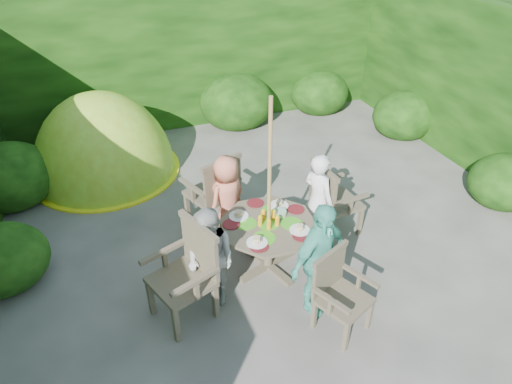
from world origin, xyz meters
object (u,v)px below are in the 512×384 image
object	(u,v)px
garden_chair_back	(215,191)
child_right	(318,200)
patio_table	(269,231)
garden_chair_right	(332,199)
child_left	(211,258)
dome_tent	(108,172)
child_front	(319,260)
garden_chair_left	(188,272)
child_back	(228,198)
garden_chair_front	(338,292)
parasol_pole	(269,192)

from	to	relation	value
garden_chair_back	child_right	xyz separation A→B (m)	(1.09, -0.79, 0.08)
patio_table	garden_chair_right	bearing A→B (deg)	18.92
child_left	dome_tent	distance (m)	3.41
dome_tent	patio_table	bearing A→B (deg)	-47.27
patio_table	garden_chair_back	distance (m)	1.09
patio_table	child_front	size ratio (longest dim) A/B	1.07
garden_chair_left	garden_chair_back	bearing A→B (deg)	132.44
garden_chair_left	child_right	xyz separation A→B (m)	(1.80, 0.58, 0.07)
garden_chair_right	garden_chair_left	distance (m)	2.18
dome_tent	child_left	bearing A→B (deg)	-60.92
patio_table	garden_chair_back	size ratio (longest dim) A/B	1.39
child_front	dome_tent	xyz separation A→B (m)	(-1.84, 3.76, -0.68)
garden_chair_right	child_front	bearing A→B (deg)	139.79
garden_chair_left	child_left	distance (m)	0.29
garden_chair_left	child_back	xyz separation A→B (m)	(0.79, 1.09, 0.03)
patio_table	garden_chair_right	xyz separation A→B (m)	(1.03, 0.35, -0.03)
garden_chair_front	child_right	bearing A→B (deg)	48.37
garden_chair_front	child_back	world-z (taller)	child_back
garden_chair_front	dome_tent	xyz separation A→B (m)	(-1.93, 4.05, -0.46)
child_right	garden_chair_right	bearing A→B (deg)	-85.56
garden_chair_right	garden_chair_left	xyz separation A→B (m)	(-2.07, -0.69, 0.04)
garden_chair_front	garden_chair_right	bearing A→B (deg)	40.11
parasol_pole	garden_chair_right	xyz separation A→B (m)	(1.04, 0.36, -0.57)
child_left	patio_table	bearing A→B (deg)	76.38
patio_table	child_front	xyz separation A→B (m)	(0.24, -0.76, 0.11)
child_left	dome_tent	size ratio (longest dim) A/B	0.45
garden_chair_right	dome_tent	bearing A→B (deg)	39.83
garden_chair_left	child_back	bearing A→B (deg)	123.87
patio_table	dome_tent	world-z (taller)	dome_tent
garden_chair_left	parasol_pole	bearing A→B (deg)	87.43
garden_chair_left	child_right	bearing A→B (deg)	87.52
parasol_pole	child_front	size ratio (longest dim) A/B	1.63
child_right	patio_table	bearing A→B (deg)	90.57
garden_chair_left	garden_chair_back	world-z (taller)	garden_chair_left
child_right	child_front	xyz separation A→B (m)	(-0.51, -1.01, 0.04)
garden_chair_left	patio_table	bearing A→B (deg)	87.48
child_right	garden_chair_back	bearing A→B (deg)	36.79
child_front	child_right	bearing A→B (deg)	40.38
parasol_pole	garden_chair_left	world-z (taller)	parasol_pole
garden_chair_right	child_back	world-z (taller)	child_back
dome_tent	child_front	bearing A→B (deg)	-49.24
garden_chair_right	child_right	bearing A→B (deg)	106.78
child_right	dome_tent	xyz separation A→B (m)	(-2.35, 2.76, -0.64)
child_front	garden_chair_right	bearing A→B (deg)	32.21
child_front	dome_tent	bearing A→B (deg)	93.49
garden_chair_front	child_left	bearing A→B (deg)	120.27
garden_chair_right	child_back	distance (m)	1.35
garden_chair_right	child_left	bearing A→B (deg)	103.56
garden_chair_back	child_left	distance (m)	1.35
parasol_pole	garden_chair_right	size ratio (longest dim) A/B	2.23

